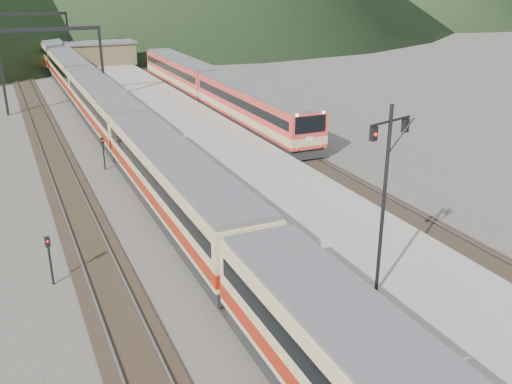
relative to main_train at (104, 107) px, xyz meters
name	(u,v)px	position (x,y,z in m)	size (l,w,h in m)	color
track_main	(119,145)	(0.00, -5.19, -2.01)	(2.60, 200.00, 0.23)	black
track_far	(52,152)	(-5.00, -5.19, -2.01)	(2.60, 200.00, 0.23)	black
track_second	(252,130)	(11.50, -5.19, -2.01)	(2.60, 200.00, 0.23)	black
platform	(194,138)	(5.60, -7.19, -1.57)	(8.00, 100.00, 1.00)	gray
gantry_near	(52,53)	(-2.85, 9.81, 3.51)	(9.55, 0.25, 8.00)	black
gantry_far	(32,31)	(-2.85, 34.81, 3.51)	(9.55, 0.25, 8.00)	black
station_shed	(101,53)	(5.60, 32.81, 0.50)	(9.40, 4.40, 3.10)	brown
main_train	(104,107)	(0.00, 0.00, 0.00)	(3.02, 103.55, 3.69)	tan
second_train	(212,88)	(11.50, 4.73, -0.06)	(2.93, 39.87, 3.57)	#D43E32
signal_mast	(385,183)	(4.27, -33.33, 3.43)	(2.13, 0.74, 7.42)	black
short_signal_b	(103,149)	(-2.09, -10.71, -0.61)	(0.23, 0.17, 2.27)	black
short_signal_c	(49,254)	(-7.08, -25.65, -0.61)	(0.22, 0.16, 2.27)	black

